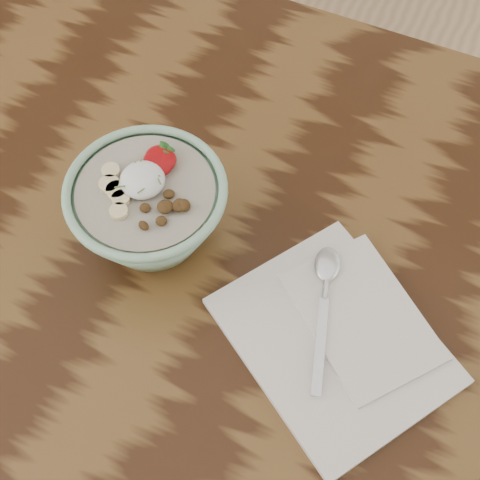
# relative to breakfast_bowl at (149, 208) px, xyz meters

# --- Properties ---
(table) EXTENTS (1.60, 0.90, 0.75)m
(table) POSITION_rel_breakfast_bowl_xyz_m (-0.05, 0.06, -0.16)
(table) COLOR #321B0C
(table) RESTS_ON ground
(breakfast_bowl) EXTENTS (0.20, 0.20, 0.13)m
(breakfast_bowl) POSITION_rel_breakfast_bowl_xyz_m (0.00, 0.00, 0.00)
(breakfast_bowl) COLOR #92C5A0
(breakfast_bowl) RESTS_ON table
(napkin) EXTENTS (0.34, 0.33, 0.02)m
(napkin) POSITION_rel_breakfast_bowl_xyz_m (0.28, -0.03, -0.06)
(napkin) COLOR white
(napkin) RESTS_ON table
(spoon) EXTENTS (0.08, 0.20, 0.01)m
(spoon) POSITION_rel_breakfast_bowl_xyz_m (0.24, 0.02, -0.05)
(spoon) COLOR silver
(spoon) RESTS_ON napkin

